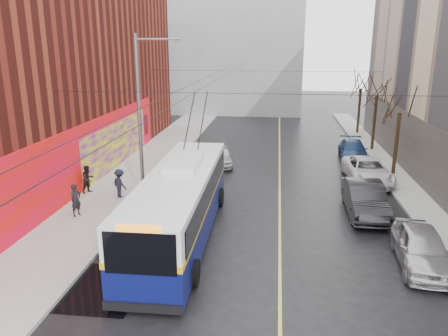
{
  "coord_description": "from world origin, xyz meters",
  "views": [
    {
      "loc": [
        1.18,
        -13.0,
        8.5
      ],
      "look_at": [
        -1.36,
        7.82,
        2.49
      ],
      "focal_mm": 35.0,
      "sensor_mm": 36.0,
      "label": 1
    }
  ],
  "objects_px": {
    "parked_car_b": "(365,199)",
    "pedestrian_c": "(120,183)",
    "streetlight_pole": "(142,113)",
    "tree_mid": "(378,86)",
    "tree_near": "(401,101)",
    "parked_car_a": "(422,248)",
    "parked_car_c": "(367,170)",
    "tree_far": "(362,80)",
    "parked_car_d": "(353,150)",
    "pedestrian_a": "(76,200)",
    "pedestrian_b": "(88,179)",
    "trolleybus": "(180,203)",
    "following_car": "(220,155)"
  },
  "relations": [
    {
      "from": "streetlight_pole",
      "to": "tree_far",
      "type": "relative_size",
      "value": 1.37
    },
    {
      "from": "parked_car_b",
      "to": "tree_near",
      "type": "bearing_deg",
      "value": 66.5
    },
    {
      "from": "trolleybus",
      "to": "parked_car_a",
      "type": "xyz_separation_m",
      "value": [
        9.97,
        -1.5,
        -0.87
      ]
    },
    {
      "from": "parked_car_a",
      "to": "parked_car_d",
      "type": "distance_m",
      "value": 16.6
    },
    {
      "from": "parked_car_d",
      "to": "trolleybus",
      "type": "bearing_deg",
      "value": -120.68
    },
    {
      "from": "tree_mid",
      "to": "parked_car_a",
      "type": "distance_m",
      "value": 20.19
    },
    {
      "from": "streetlight_pole",
      "to": "pedestrian_c",
      "type": "relative_size",
      "value": 5.52
    },
    {
      "from": "trolleybus",
      "to": "parked_car_b",
      "type": "height_order",
      "value": "trolleybus"
    },
    {
      "from": "parked_car_c",
      "to": "following_car",
      "type": "relative_size",
      "value": 1.31
    },
    {
      "from": "trolleybus",
      "to": "parked_car_a",
      "type": "relative_size",
      "value": 2.76
    },
    {
      "from": "streetlight_pole",
      "to": "tree_mid",
      "type": "xyz_separation_m",
      "value": [
        15.14,
        13.0,
        0.41
      ]
    },
    {
      "from": "tree_mid",
      "to": "pedestrian_b",
      "type": "xyz_separation_m",
      "value": [
        -18.5,
        -13.16,
        -4.29
      ]
    },
    {
      "from": "tree_far",
      "to": "parked_car_a",
      "type": "height_order",
      "value": "tree_far"
    },
    {
      "from": "tree_mid",
      "to": "pedestrian_a",
      "type": "xyz_separation_m",
      "value": [
        -17.64,
        -16.59,
        -4.28
      ]
    },
    {
      "from": "tree_mid",
      "to": "tree_far",
      "type": "relative_size",
      "value": 1.02
    },
    {
      "from": "pedestrian_b",
      "to": "pedestrian_c",
      "type": "relative_size",
      "value": 0.99
    },
    {
      "from": "tree_mid",
      "to": "pedestrian_a",
      "type": "relative_size",
      "value": 4.07
    },
    {
      "from": "parked_car_b",
      "to": "pedestrian_c",
      "type": "relative_size",
      "value": 3.1
    },
    {
      "from": "tree_mid",
      "to": "parked_car_a",
      "type": "height_order",
      "value": "tree_mid"
    },
    {
      "from": "streetlight_pole",
      "to": "parked_car_b",
      "type": "distance_m",
      "value": 12.66
    },
    {
      "from": "tree_near",
      "to": "tree_mid",
      "type": "xyz_separation_m",
      "value": [
        0.0,
        7.0,
        0.28
      ]
    },
    {
      "from": "trolleybus",
      "to": "pedestrian_c",
      "type": "height_order",
      "value": "trolleybus"
    },
    {
      "from": "tree_mid",
      "to": "following_car",
      "type": "xyz_separation_m",
      "value": [
        -11.78,
        -5.76,
        -4.56
      ]
    },
    {
      "from": "tree_near",
      "to": "trolleybus",
      "type": "xyz_separation_m",
      "value": [
        -11.97,
        -11.09,
        -3.33
      ]
    },
    {
      "from": "trolleybus",
      "to": "tree_near",
      "type": "bearing_deg",
      "value": 42.04
    },
    {
      "from": "tree_near",
      "to": "pedestrian_a",
      "type": "distance_m",
      "value": 20.47
    },
    {
      "from": "tree_mid",
      "to": "following_car",
      "type": "distance_m",
      "value": 13.88
    },
    {
      "from": "parked_car_c",
      "to": "parked_car_d",
      "type": "relative_size",
      "value": 1.11
    },
    {
      "from": "tree_near",
      "to": "parked_car_c",
      "type": "relative_size",
      "value": 1.19
    },
    {
      "from": "trolleybus",
      "to": "pedestrian_b",
      "type": "height_order",
      "value": "trolleybus"
    },
    {
      "from": "tree_near",
      "to": "following_car",
      "type": "xyz_separation_m",
      "value": [
        -11.78,
        1.24,
        -4.28
      ]
    },
    {
      "from": "tree_mid",
      "to": "tree_far",
      "type": "xyz_separation_m",
      "value": [
        0.0,
        7.0,
        -0.11
      ]
    },
    {
      "from": "streetlight_pole",
      "to": "pedestrian_a",
      "type": "bearing_deg",
      "value": -124.86
    },
    {
      "from": "parked_car_a",
      "to": "pedestrian_b",
      "type": "xyz_separation_m",
      "value": [
        -16.5,
        6.43,
        0.19
      ]
    },
    {
      "from": "tree_far",
      "to": "parked_car_d",
      "type": "distance_m",
      "value": 11.11
    },
    {
      "from": "pedestrian_c",
      "to": "tree_far",
      "type": "bearing_deg",
      "value": -92.63
    },
    {
      "from": "parked_car_d",
      "to": "pedestrian_c",
      "type": "relative_size",
      "value": 2.96
    },
    {
      "from": "tree_near",
      "to": "parked_car_d",
      "type": "height_order",
      "value": "tree_near"
    },
    {
      "from": "streetlight_pole",
      "to": "parked_car_d",
      "type": "relative_size",
      "value": 1.86
    },
    {
      "from": "tree_near",
      "to": "pedestrian_c",
      "type": "xyz_separation_m",
      "value": [
        -16.42,
        -6.68,
        -4.01
      ]
    },
    {
      "from": "tree_far",
      "to": "pedestrian_b",
      "type": "xyz_separation_m",
      "value": [
        -18.5,
        -20.16,
        -4.18
      ]
    },
    {
      "from": "streetlight_pole",
      "to": "parked_car_d",
      "type": "bearing_deg",
      "value": 37.31
    },
    {
      "from": "parked_car_a",
      "to": "pedestrian_a",
      "type": "xyz_separation_m",
      "value": [
        -15.64,
        3.0,
        0.2
      ]
    },
    {
      "from": "following_car",
      "to": "tree_near",
      "type": "bearing_deg",
      "value": -15.96
    },
    {
      "from": "tree_mid",
      "to": "following_car",
      "type": "relative_size",
      "value": 1.63
    },
    {
      "from": "parked_car_c",
      "to": "parked_car_d",
      "type": "distance_m",
      "value": 5.6
    },
    {
      "from": "streetlight_pole",
      "to": "parked_car_a",
      "type": "relative_size",
      "value": 1.98
    },
    {
      "from": "parked_car_a",
      "to": "pedestrian_a",
      "type": "height_order",
      "value": "pedestrian_a"
    },
    {
      "from": "pedestrian_a",
      "to": "tree_mid",
      "type": "bearing_deg",
      "value": -22.29
    },
    {
      "from": "parked_car_b",
      "to": "parked_car_c",
      "type": "relative_size",
      "value": 0.94
    }
  ]
}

